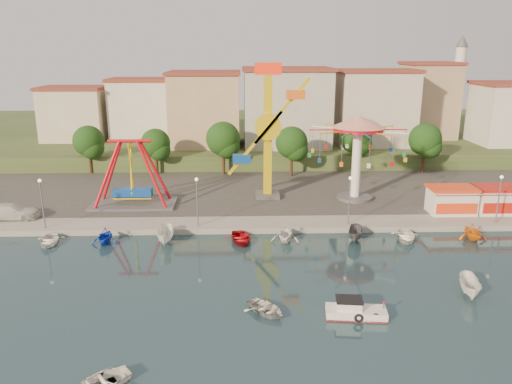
{
  "coord_description": "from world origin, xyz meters",
  "views": [
    {
      "loc": [
        -3.4,
        -36.92,
        18.64
      ],
      "look_at": [
        -1.82,
        14.0,
        4.0
      ],
      "focal_mm": 35.0,
      "sensor_mm": 36.0,
      "label": 1
    }
  ],
  "objects_px": {
    "wave_swinger": "(358,139)",
    "cabin_motorboat": "(354,312)",
    "skiff": "(470,287)",
    "kamikaze_tower": "(271,135)",
    "van": "(12,212)",
    "rowboat_a": "(266,309)",
    "pirate_ship_ride": "(132,175)"
  },
  "relations": [
    {
      "from": "van",
      "to": "wave_swinger",
      "type": "bearing_deg",
      "value": -84.71
    },
    {
      "from": "cabin_motorboat",
      "to": "rowboat_a",
      "type": "bearing_deg",
      "value": 179.98
    },
    {
      "from": "kamikaze_tower",
      "to": "wave_swinger",
      "type": "height_order",
      "value": "kamikaze_tower"
    },
    {
      "from": "kamikaze_tower",
      "to": "wave_swinger",
      "type": "distance_m",
      "value": 10.55
    },
    {
      "from": "kamikaze_tower",
      "to": "rowboat_a",
      "type": "height_order",
      "value": "kamikaze_tower"
    },
    {
      "from": "pirate_ship_ride",
      "to": "rowboat_a",
      "type": "distance_m",
      "value": 29.1
    },
    {
      "from": "skiff",
      "to": "van",
      "type": "bearing_deg",
      "value": 172.03
    },
    {
      "from": "wave_swinger",
      "to": "skiff",
      "type": "relative_size",
      "value": 3.07
    },
    {
      "from": "pirate_ship_ride",
      "to": "wave_swinger",
      "type": "relative_size",
      "value": 0.86
    },
    {
      "from": "van",
      "to": "skiff",
      "type": "bearing_deg",
      "value": -116.46
    },
    {
      "from": "cabin_motorboat",
      "to": "skiff",
      "type": "relative_size",
      "value": 1.18
    },
    {
      "from": "cabin_motorboat",
      "to": "kamikaze_tower",
      "type": "bearing_deg",
      "value": 105.52
    },
    {
      "from": "wave_swinger",
      "to": "cabin_motorboat",
      "type": "height_order",
      "value": "wave_swinger"
    },
    {
      "from": "kamikaze_tower",
      "to": "wave_swinger",
      "type": "bearing_deg",
      "value": -5.59
    },
    {
      "from": "kamikaze_tower",
      "to": "van",
      "type": "bearing_deg",
      "value": -165.67
    },
    {
      "from": "pirate_ship_ride",
      "to": "kamikaze_tower",
      "type": "height_order",
      "value": "kamikaze_tower"
    },
    {
      "from": "skiff",
      "to": "rowboat_a",
      "type": "bearing_deg",
      "value": -157.4
    },
    {
      "from": "pirate_ship_ride",
      "to": "wave_swinger",
      "type": "bearing_deg",
      "value": 3.73
    },
    {
      "from": "van",
      "to": "kamikaze_tower",
      "type": "bearing_deg",
      "value": -79.55
    },
    {
      "from": "kamikaze_tower",
      "to": "cabin_motorboat",
      "type": "distance_m",
      "value": 29.81
    },
    {
      "from": "rowboat_a",
      "to": "van",
      "type": "xyz_separation_m",
      "value": [
        -27.03,
        20.22,
        1.1
      ]
    },
    {
      "from": "kamikaze_tower",
      "to": "van",
      "type": "height_order",
      "value": "kamikaze_tower"
    },
    {
      "from": "pirate_ship_ride",
      "to": "wave_swinger",
      "type": "xyz_separation_m",
      "value": [
        27.05,
        1.76,
        3.8
      ]
    },
    {
      "from": "wave_swinger",
      "to": "skiff",
      "type": "xyz_separation_m",
      "value": [
        3.74,
        -24.31,
        -7.46
      ]
    },
    {
      "from": "skiff",
      "to": "wave_swinger",
      "type": "bearing_deg",
      "value": 113.35
    },
    {
      "from": "kamikaze_tower",
      "to": "wave_swinger",
      "type": "relative_size",
      "value": 1.42
    },
    {
      "from": "wave_swinger",
      "to": "van",
      "type": "distance_m",
      "value": 40.5
    },
    {
      "from": "pirate_ship_ride",
      "to": "cabin_motorboat",
      "type": "distance_m",
      "value": 33.32
    },
    {
      "from": "kamikaze_tower",
      "to": "cabin_motorboat",
      "type": "relative_size",
      "value": 3.68
    },
    {
      "from": "pirate_ship_ride",
      "to": "skiff",
      "type": "xyz_separation_m",
      "value": [
        30.79,
        -22.55,
        -3.66
      ]
    },
    {
      "from": "pirate_ship_ride",
      "to": "wave_swinger",
      "type": "distance_m",
      "value": 27.37
    },
    {
      "from": "rowboat_a",
      "to": "van",
      "type": "bearing_deg",
      "value": 102.51
    }
  ]
}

